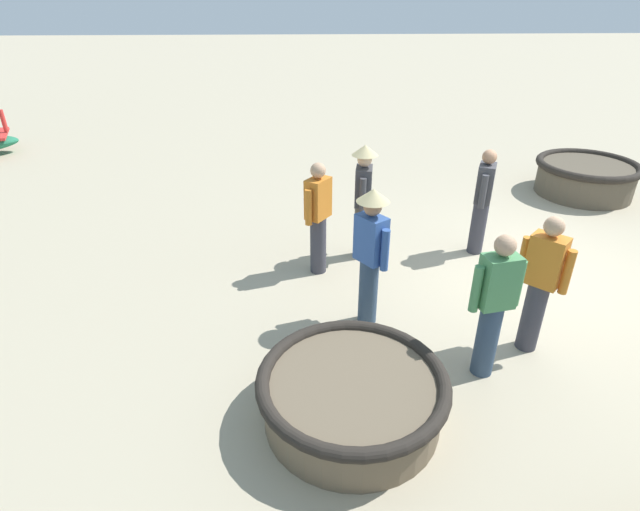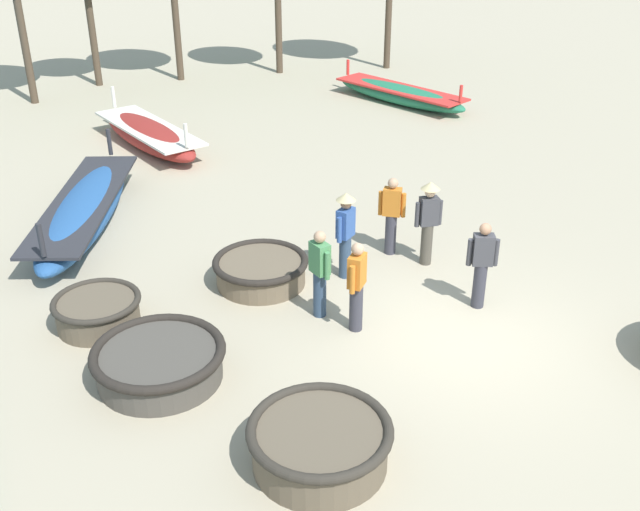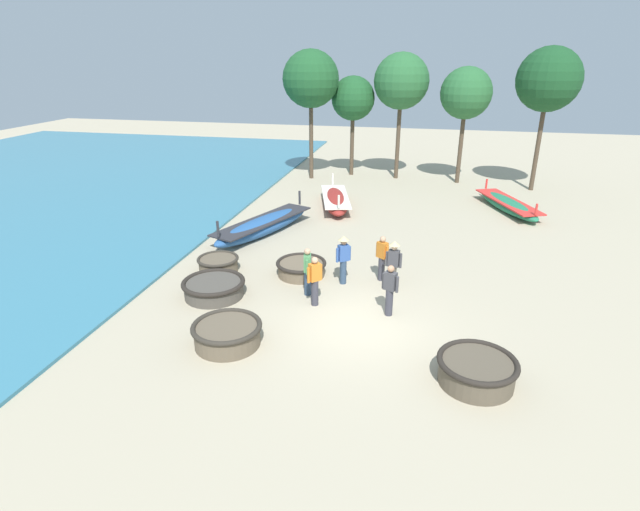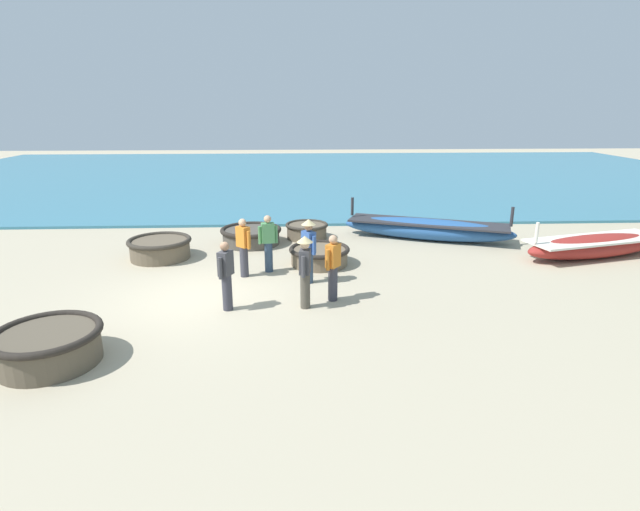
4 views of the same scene
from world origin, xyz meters
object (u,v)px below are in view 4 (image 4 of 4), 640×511
(coracle_beside_post, at_px, (307,230))
(fisherman_standing_left, at_px, (268,242))
(long_boat_white_hull, at_px, (595,245))
(fisherman_crouching, at_px, (305,267))
(fisherman_with_hat, at_px, (243,246))
(coracle_nearest, at_px, (160,248))
(fisherman_standing_right, at_px, (309,247))
(coracle_center, at_px, (319,255))
(fisherman_hauling, at_px, (333,266))
(fisherman_by_coracle, at_px, (226,274))
(long_boat_red_hull, at_px, (427,229))
(coracle_tilted, at_px, (48,345))
(coracle_far_left, at_px, (251,235))

(coracle_beside_post, bearing_deg, fisherman_standing_left, -17.64)
(long_boat_white_hull, distance_m, fisherman_crouching, 9.44)
(fisherman_with_hat, bearing_deg, coracle_nearest, -123.30)
(fisherman_standing_right, bearing_deg, coracle_center, 167.37)
(fisherman_hauling, height_order, fisherman_with_hat, same)
(fisherman_by_coracle, xyz_separation_m, fisherman_crouching, (-0.04, 1.73, 0.12))
(long_boat_red_hull, bearing_deg, fisherman_hauling, -33.82)
(fisherman_by_coracle, xyz_separation_m, fisherman_hauling, (-0.46, 2.37, 0.00))
(fisherman_standing_right, bearing_deg, fisherman_standing_left, -131.55)
(fisherman_hauling, bearing_deg, coracle_tilted, -62.33)
(coracle_nearest, relative_size, fisherman_standing_right, 1.11)
(coracle_nearest, height_order, fisherman_with_hat, fisherman_with_hat)
(long_boat_red_hull, xyz_separation_m, long_boat_white_hull, (2.24, 4.51, -0.02))
(coracle_tilted, relative_size, fisherman_with_hat, 1.18)
(coracle_center, bearing_deg, fisherman_standing_left, -67.99)
(fisherman_crouching, bearing_deg, long_boat_red_hull, 143.75)
(coracle_far_left, relative_size, coracle_center, 1.14)
(coracle_far_left, bearing_deg, fisherman_by_coracle, -0.55)
(fisherman_hauling, bearing_deg, coracle_far_left, -155.17)
(coracle_nearest, bearing_deg, fisherman_crouching, 46.94)
(fisherman_hauling, bearing_deg, fisherman_crouching, -56.75)
(coracle_nearest, xyz_separation_m, long_boat_white_hull, (0.43, 12.97, 0.01))
(coracle_nearest, bearing_deg, fisherman_hauling, 54.13)
(coracle_beside_post, xyz_separation_m, fisherman_hauling, (5.65, 0.49, 0.55))
(fisherman_standing_left, height_order, fisherman_crouching, fisherman_crouching)
(coracle_beside_post, bearing_deg, coracle_tilted, -29.38)
(fisherman_standing_left, bearing_deg, coracle_center, 112.01)
(fisherman_standing_left, distance_m, fisherman_with_hat, 0.73)
(coracle_tilted, bearing_deg, coracle_beside_post, 150.62)
(long_boat_red_hull, xyz_separation_m, fisherman_hauling, (5.34, -3.58, 0.47))
(coracle_tilted, relative_size, fisherman_by_coracle, 1.18)
(fisherman_hauling, xyz_separation_m, fisherman_with_hat, (-1.78, -2.22, 0.00))
(fisherman_hauling, bearing_deg, long_boat_red_hull, 146.18)
(coracle_beside_post, relative_size, coracle_far_left, 0.73)
(coracle_nearest, bearing_deg, coracle_tilted, -2.95)
(coracle_center, xyz_separation_m, fisherman_crouching, (3.16, -0.46, 0.68))
(coracle_far_left, xyz_separation_m, coracle_center, (2.29, 2.13, -0.02))
(fisherman_by_coracle, bearing_deg, long_boat_white_hull, 108.81)
(long_boat_white_hull, relative_size, fisherman_standing_left, 3.11)
(coracle_beside_post, distance_m, coracle_center, 2.94)
(fisherman_by_coracle, bearing_deg, coracle_far_left, 179.45)
(fisherman_with_hat, bearing_deg, coracle_center, 114.90)
(coracle_far_left, height_order, long_boat_white_hull, long_boat_white_hull)
(coracle_beside_post, xyz_separation_m, coracle_nearest, (2.12, -4.39, 0.05))
(coracle_beside_post, height_order, fisherman_with_hat, fisherman_with_hat)
(fisherman_standing_right, xyz_separation_m, fisherman_hauling, (1.21, 0.53, -0.12))
(coracle_far_left, relative_size, fisherman_by_coracle, 1.26)
(long_boat_red_hull, bearing_deg, fisherman_crouching, -36.25)
(long_boat_red_hull, bearing_deg, coracle_tilted, -47.42)
(coracle_center, xyz_separation_m, coracle_nearest, (-0.80, -4.69, 0.05))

